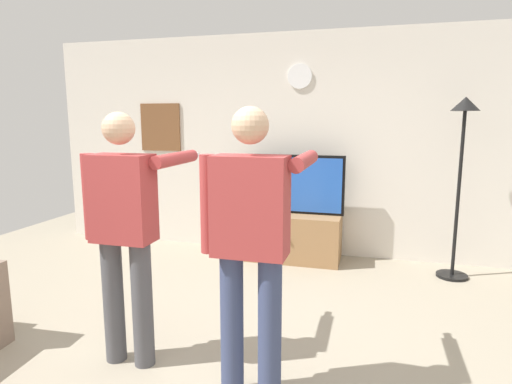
% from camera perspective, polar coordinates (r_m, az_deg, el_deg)
% --- Properties ---
extents(ground_plane, '(8.40, 8.40, 0.00)m').
position_cam_1_polar(ground_plane, '(3.04, -7.24, -23.82)').
color(ground_plane, '#9E937F').
extents(back_wall, '(6.40, 0.10, 2.70)m').
position_cam_1_polar(back_wall, '(5.38, 4.67, 6.20)').
color(back_wall, silver).
rests_on(back_wall, ground_plane).
extents(tv_stand, '(1.12, 0.56, 0.56)m').
position_cam_1_polar(tv_stand, '(5.20, 4.93, -5.90)').
color(tv_stand, '#997047').
rests_on(tv_stand, ground_plane).
extents(television, '(1.18, 0.07, 0.70)m').
position_cam_1_polar(television, '(5.12, 5.13, 1.04)').
color(television, black).
rests_on(television, tv_stand).
extents(wall_clock, '(0.29, 0.03, 0.29)m').
position_cam_1_polar(wall_clock, '(5.32, 5.84, 15.05)').
color(wall_clock, white).
extents(framed_picture, '(0.56, 0.04, 0.62)m').
position_cam_1_polar(framed_picture, '(5.91, -12.53, 8.40)').
color(framed_picture, brown).
extents(floor_lamp, '(0.32, 0.32, 1.89)m').
position_cam_1_polar(floor_lamp, '(4.88, 25.66, 4.98)').
color(floor_lamp, black).
rests_on(floor_lamp, ground_plane).
extents(person_standing_nearer_lamp, '(0.59, 0.78, 1.72)m').
position_cam_1_polar(person_standing_nearer_lamp, '(3.00, -17.01, -4.26)').
color(person_standing_nearer_lamp, '#4C4C51').
rests_on(person_standing_nearer_lamp, ground_plane).
extents(person_standing_nearer_couch, '(0.61, 0.78, 1.75)m').
position_cam_1_polar(person_standing_nearer_couch, '(2.49, -0.65, -6.16)').
color(person_standing_nearer_couch, '#384266').
rests_on(person_standing_nearer_couch, ground_plane).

